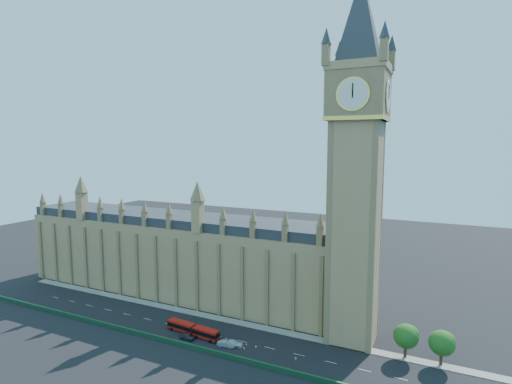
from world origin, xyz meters
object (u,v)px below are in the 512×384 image
at_px(car_silver, 226,344).
at_px(red_bus, 193,330).
at_px(car_grey, 187,337).
at_px(car_white, 234,343).

bearing_deg(car_silver, red_bus, 73.95).
bearing_deg(car_silver, car_grey, 88.04).
relative_size(car_grey, car_silver, 0.93).
xyz_separation_m(car_grey, car_silver, (11.47, 1.09, 0.03)).
height_order(car_grey, car_white, car_grey).
bearing_deg(car_silver, car_white, -63.20).
relative_size(red_bus, car_grey, 3.86).
xyz_separation_m(red_bus, car_white, (13.15, -0.61, -0.75)).
bearing_deg(red_bus, car_white, 2.96).
bearing_deg(car_white, red_bus, 81.75).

